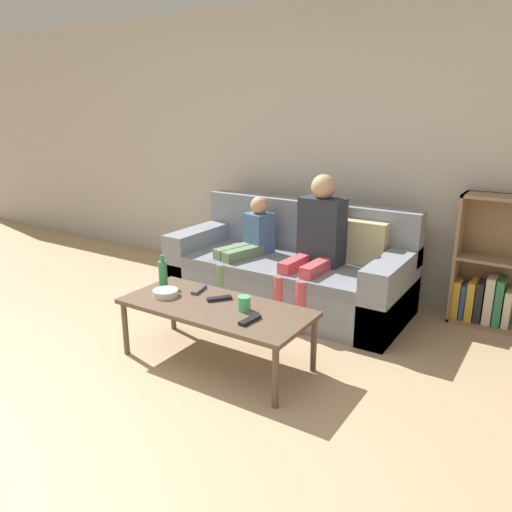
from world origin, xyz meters
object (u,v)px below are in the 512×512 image
object	(u,v)px
coffee_table	(216,310)
tv_remote_2	(250,320)
snack_bowl	(166,293)
tv_remote_1	(219,299)
person_adult	(317,237)
tv_remote_0	(199,290)
couch	(290,272)
bookshelf	(502,275)
cup_near	(244,303)
person_child	(246,245)
bottle	(163,273)

from	to	relation	value
coffee_table	tv_remote_2	world-z (taller)	tv_remote_2
tv_remote_2	snack_bowl	distance (m)	0.73
snack_bowl	tv_remote_1	bearing A→B (deg)	21.08
coffee_table	person_adult	distance (m)	1.17
tv_remote_1	coffee_table	bearing A→B (deg)	-30.77
coffee_table	tv_remote_0	bearing A→B (deg)	150.19
couch	tv_remote_2	world-z (taller)	couch
couch	coffee_table	distance (m)	1.22
bookshelf	coffee_table	world-z (taller)	bookshelf
cup_near	bookshelf	bearing A→B (deg)	51.91
couch	tv_remote_0	bearing A→B (deg)	-98.80
person_child	bookshelf	bearing A→B (deg)	32.97
couch	person_adult	world-z (taller)	person_adult
couch	snack_bowl	distance (m)	1.30
tv_remote_0	tv_remote_1	xyz separation A→B (m)	(0.23, -0.06, 0.00)
couch	tv_remote_0	xyz separation A→B (m)	(-0.16, -1.06, 0.14)
person_child	snack_bowl	distance (m)	1.11
bookshelf	tv_remote_2	world-z (taller)	bookshelf
tv_remote_0	tv_remote_1	distance (m)	0.23
coffee_table	tv_remote_1	distance (m)	0.11
tv_remote_1	tv_remote_2	bearing A→B (deg)	11.44
cup_near	tv_remote_0	xyz separation A→B (m)	(-0.47, 0.12, -0.04)
couch	coffee_table	size ratio (longest dim) A/B	1.59
couch	snack_bowl	world-z (taller)	couch
bookshelf	cup_near	size ratio (longest dim) A/B	10.95
tv_remote_1	tv_remote_2	distance (m)	0.41
coffee_table	snack_bowl	bearing A→B (deg)	-172.78
coffee_table	tv_remote_2	xyz separation A→B (m)	(0.34, -0.10, 0.05)
person_child	cup_near	bearing A→B (deg)	-42.03
cup_near	tv_remote_0	world-z (taller)	cup_near
person_adult	couch	bearing A→B (deg)	165.65
tv_remote_2	person_child	bearing A→B (deg)	130.35
person_child	tv_remote_0	world-z (taller)	person_child
coffee_table	bottle	xyz separation A→B (m)	(-0.56, 0.10, 0.13)
couch	tv_remote_2	xyz separation A→B (m)	(0.43, -1.30, 0.14)
person_adult	tv_remote_2	size ratio (longest dim) A/B	6.69
coffee_table	snack_bowl	distance (m)	0.40
coffee_table	cup_near	size ratio (longest dim) A/B	13.64
coffee_table	person_child	world-z (taller)	person_child
coffee_table	tv_remote_2	distance (m)	0.35
cup_near	tv_remote_1	bearing A→B (deg)	166.88
person_child	bottle	size ratio (longest dim) A/B	4.01
person_child	tv_remote_2	distance (m)	1.41
tv_remote_0	snack_bowl	bearing A→B (deg)	-138.51
coffee_table	cup_near	distance (m)	0.22
person_child	tv_remote_2	xyz separation A→B (m)	(0.80, -1.16, -0.09)
tv_remote_2	tv_remote_0	bearing A→B (deg)	163.38
person_adult	cup_near	bearing A→B (deg)	-86.26
bookshelf	bottle	size ratio (longest dim) A/B	4.51
person_adult	snack_bowl	bearing A→B (deg)	-113.70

